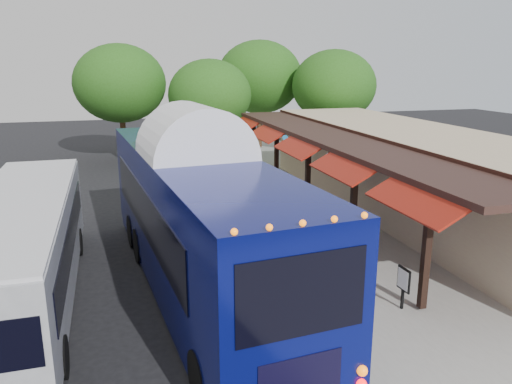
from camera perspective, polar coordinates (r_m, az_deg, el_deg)
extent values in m
plane|color=black|center=(15.78, -1.77, -9.00)|extent=(90.00, 90.00, 0.00)
cube|color=#9E9B93|center=(20.89, 8.92, -2.96)|extent=(10.00, 40.00, 0.15)
cube|color=gray|center=(19.41, -4.52, -4.19)|extent=(0.20, 40.00, 0.16)
cube|color=tan|center=(22.12, 17.38, 2.16)|extent=(5.00, 20.00, 3.60)
cube|color=black|center=(20.59, 11.77, 5.88)|extent=(0.06, 20.00, 0.60)
cube|color=#331E19|center=(20.10, 9.04, 6.09)|extent=(2.60, 20.00, 0.18)
cube|color=black|center=(13.19, 18.92, -6.25)|extent=(0.18, 0.18, 3.16)
cube|color=maroon|center=(12.55, 17.80, -0.75)|extent=(1.00, 3.20, 0.57)
cube|color=black|center=(16.44, 11.07, -1.61)|extent=(0.18, 0.18, 3.16)
cube|color=maroon|center=(15.93, 9.93, 2.91)|extent=(1.00, 3.20, 0.57)
cube|color=black|center=(19.96, 5.93, 1.47)|extent=(0.18, 0.18, 3.16)
cube|color=maroon|center=(19.54, 4.86, 5.24)|extent=(1.00, 3.20, 0.57)
cube|color=black|center=(23.63, 2.35, 3.60)|extent=(0.18, 0.18, 3.16)
cube|color=maroon|center=(23.28, 1.37, 6.80)|extent=(1.00, 3.20, 0.57)
cube|color=black|center=(27.40, -0.27, 5.15)|extent=(0.18, 0.18, 3.16)
cube|color=maroon|center=(27.10, -1.15, 7.91)|extent=(1.00, 3.20, 0.57)
sphere|color=#1A5B90|center=(14.69, 16.24, 0.47)|extent=(0.26, 0.26, 0.26)
sphere|color=#1A5B90|center=(19.00, 8.31, 4.04)|extent=(0.26, 0.26, 0.26)
sphere|color=#1A5B90|center=(23.59, 3.35, 6.22)|extent=(0.26, 0.26, 0.26)
cube|color=#070D5A|center=(13.96, -6.76, -2.70)|extent=(4.00, 13.19, 3.41)
cube|color=#070D5A|center=(14.62, -6.54, -9.70)|extent=(3.94, 13.06, 0.38)
ellipsoid|color=white|center=(13.55, -6.97, 4.11)|extent=(3.98, 12.94, 0.61)
cube|color=black|center=(7.83, 1.04, -12.47)|extent=(2.26, 0.25, 1.41)
cylinder|color=black|center=(10.09, -9.09, -20.44)|extent=(0.43, 1.15, 1.13)
cylinder|color=black|center=(10.58, 5.21, -18.45)|extent=(0.43, 1.15, 1.13)
cylinder|color=black|center=(18.28, -12.61, -4.10)|extent=(0.43, 1.15, 1.13)
cylinder|color=black|center=(18.56, -4.88, -3.51)|extent=(0.43, 1.15, 1.13)
cube|color=#93959B|center=(14.60, -24.97, -5.76)|extent=(2.46, 10.88, 2.50)
cube|color=black|center=(14.37, -20.37, -4.70)|extent=(0.12, 9.23, 0.94)
cube|color=silver|center=(14.23, -25.53, -0.88)|extent=(2.41, 10.67, 0.09)
cylinder|color=black|center=(11.49, -21.64, -17.25)|extent=(0.27, 0.91, 0.91)
cylinder|color=black|center=(18.19, -26.48, -5.80)|extent=(0.27, 0.91, 0.91)
cylinder|color=black|center=(17.88, -19.62, -5.42)|extent=(0.27, 0.91, 0.91)
imported|color=black|center=(16.32, 3.47, -4.24)|extent=(0.79, 0.71, 1.81)
imported|color=black|center=(23.39, -1.14, 1.70)|extent=(1.00, 0.82, 1.87)
imported|color=black|center=(19.82, 3.59, -0.74)|extent=(1.14, 1.01, 1.86)
imported|color=black|center=(19.74, 2.41, -1.20)|extent=(1.08, 0.70, 1.58)
cube|color=black|center=(13.52, 16.46, -10.53)|extent=(0.06, 0.06, 1.13)
cube|color=black|center=(13.42, 16.54, -9.53)|extent=(0.06, 0.51, 0.62)
cube|color=white|center=(13.40, 16.43, -9.55)|extent=(0.03, 0.43, 0.51)
cylinder|color=#382314|center=(31.57, -5.19, 5.75)|extent=(0.36, 0.36, 2.96)
ellipsoid|color=#255515|center=(31.26, -5.31, 10.99)|extent=(5.10, 5.10, 4.34)
cylinder|color=#382314|center=(37.34, 0.40, 7.66)|extent=(0.36, 0.36, 3.56)
ellipsoid|color=#255515|center=(37.07, 0.41, 13.01)|extent=(6.16, 6.16, 5.23)
cylinder|color=#382314|center=(34.67, 8.68, 6.68)|extent=(0.36, 0.36, 3.24)
ellipsoid|color=#255515|center=(34.38, 8.88, 11.91)|extent=(5.59, 5.59, 4.75)
cylinder|color=#382314|center=(33.96, -14.91, 6.32)|extent=(0.36, 0.36, 3.39)
ellipsoid|color=#255515|center=(33.67, -15.29, 11.89)|extent=(5.85, 5.85, 4.97)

